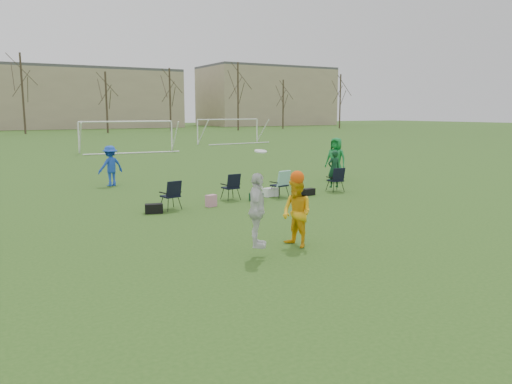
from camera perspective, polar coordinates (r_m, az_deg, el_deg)
ground at (r=10.72m, az=11.09°, el=-8.23°), size 260.00×260.00×0.00m
fielder_blue at (r=22.34m, az=-16.29°, el=2.88°), size 1.26×0.93×1.74m
fielder_green_far at (r=23.35m, az=9.11°, el=3.72°), size 1.00×1.16×2.00m
center_contest at (r=11.35m, az=2.83°, el=-2.18°), size 2.07×1.30×2.37m
sideline_setup at (r=18.49m, az=1.51°, el=0.88°), size 8.37×1.54×1.64m
goal_mid at (r=41.16m, az=-14.56°, el=7.14°), size 7.40×0.63×2.46m
goal_right at (r=51.07m, az=-3.16°, el=7.75°), size 7.35×1.14×2.46m
tree_line at (r=77.90m, az=-24.81°, el=9.75°), size 110.28×3.28×11.40m
building_row at (r=104.63m, az=-22.53°, el=10.02°), size 126.00×16.00×13.00m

